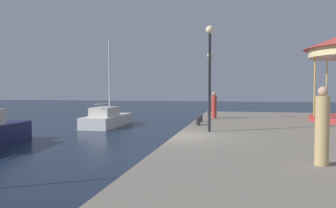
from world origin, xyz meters
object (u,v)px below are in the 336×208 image
Objects in this scene: bollard_south at (198,122)px; person_far_corner at (322,128)px; lamp_post_near_edge at (210,60)px; bollard_north at (200,118)px; sailboat_white at (107,119)px; bollard_center at (198,121)px; person_mid_promenade at (214,106)px; lamp_post_mid_promenade at (210,74)px.

person_far_corner is (4.05, -8.40, 0.73)m from bollard_south.
bollard_north is (-0.86, 4.33, -2.98)m from lamp_post_near_edge.
bollard_center is at bearing -34.59° from sailboat_white.
bollard_south is 1.00× the size of bollard_north.
person_mid_promenade reaches higher than bollard_north.
lamp_post_mid_promenade is 10.51× the size of bollard_south.
bollard_north is (-0.41, -1.66, -2.68)m from lamp_post_mid_promenade.
person_far_corner is at bearing -61.07° from lamp_post_near_edge.
person_far_corner is (11.30, -13.58, 1.17)m from sailboat_white.
bollard_south is 1.00× the size of bollard_center.
person_mid_promenade is at bearing 105.29° from person_far_corner.
lamp_post_mid_promenade is at bearing 76.12° from bollard_north.
bollard_north is 2.73m from person_mid_promenade.
sailboat_white is 7.89m from person_mid_promenade.
lamp_post_mid_promenade is (-0.45, 5.99, -0.30)m from lamp_post_near_edge.
person_mid_promenade is (7.79, -0.75, 1.04)m from sailboat_white.
bollard_north is at bearing 111.93° from person_far_corner.
person_far_corner is at bearing -64.23° from bollard_south.
lamp_post_mid_promenade reaches higher than person_mid_promenade.
bollard_south is 4.50m from person_mid_promenade.
sailboat_white is 11.62m from lamp_post_near_edge.
lamp_post_near_edge is 4.10m from bollard_center.
sailboat_white is 3.21× the size of person_far_corner.
person_mid_promenade is (0.58, 4.23, 0.60)m from bollard_center.
lamp_post_mid_promenade reaches higher than person_far_corner.
bollard_center is 1.64m from bollard_north.
bollard_south is at bearing 115.77° from person_far_corner.
lamp_post_mid_promenade is at bearing 84.42° from bollard_south.
sailboat_white is 15.84× the size of bollard_center.
bollard_north is at bearing 91.40° from bollard_center.
sailboat_white reaches higher than bollard_north.
person_mid_promenade is (0.55, 4.43, 0.60)m from bollard_south.
person_far_corner is 1.15× the size of person_mid_promenade.
sailboat_white is at bearing 167.58° from lamp_post_mid_promenade.
lamp_post_mid_promenade is 3.18m from bollard_north.
sailboat_white reaches higher than bollard_south.
bollard_center is at bearing 98.04° from bollard_south.
person_far_corner is at bearing -68.07° from bollard_north.
sailboat_white is 15.84× the size of bollard_south.
bollard_south is at bearing -87.86° from bollard_north.
person_mid_promenade reaches higher than bollard_south.
bollard_south is (7.24, -5.18, 0.44)m from sailboat_white.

